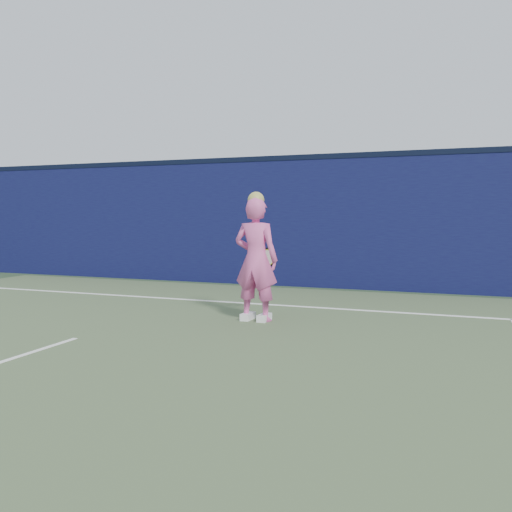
% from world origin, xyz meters
% --- Properties ---
extents(ground, '(80.00, 80.00, 0.00)m').
position_xyz_m(ground, '(0.00, 0.00, 0.00)').
color(ground, '#2B4228').
rests_on(ground, ground).
extents(backstop_wall, '(24.00, 0.40, 2.50)m').
position_xyz_m(backstop_wall, '(0.00, 6.50, 1.25)').
color(backstop_wall, '#0D0D3A').
rests_on(backstop_wall, ground).
extents(wall_cap, '(24.00, 0.42, 0.10)m').
position_xyz_m(wall_cap, '(0.00, 6.50, 2.55)').
color(wall_cap, black).
rests_on(wall_cap, backstop_wall).
extents(player, '(0.61, 0.41, 1.73)m').
position_xyz_m(player, '(1.55, 2.75, 0.83)').
color(player, '#DF56A0').
rests_on(player, ground).
extents(racket, '(0.51, 0.17, 0.28)m').
position_xyz_m(racket, '(1.54, 3.16, 0.82)').
color(racket, black).
rests_on(racket, ground).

